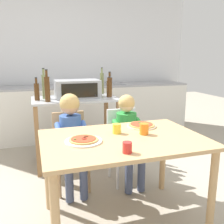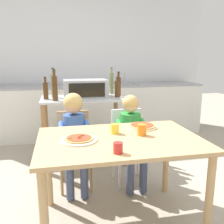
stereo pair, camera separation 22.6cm
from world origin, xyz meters
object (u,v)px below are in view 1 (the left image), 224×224
at_px(bottle_clear_vinegar, 44,86).
at_px(dining_chair_right, 124,140).
at_px(pizza_plate_white, 84,140).
at_px(drinking_cup_orange, 144,129).
at_px(drinking_cup_red, 127,147).
at_px(child_in_green_shirt, 128,130).
at_px(bottle_tall_green_wine, 110,86).
at_px(dining_chair_left, 70,145).
at_px(dining_table, 123,150).
at_px(child_in_blue_striped_shirt, 71,130).
at_px(bottle_dark_olive_oil, 102,83).
at_px(bottle_slim_sauce, 109,88).
at_px(drinking_cup_yellow, 117,129).
at_px(kitchen_island_cart, 76,120).
at_px(bottle_squat_spirits, 37,91).
at_px(bottle_brown_beer, 47,88).
at_px(pizza_plate_cream, 142,125).
at_px(toaster_oven, 77,89).

height_order(bottle_clear_vinegar, dining_chair_right, bottle_clear_vinegar).
xyz_separation_m(dining_chair_right, pizza_plate_white, (-0.60, -0.71, 0.29)).
relative_size(drinking_cup_orange, drinking_cup_red, 1.22).
height_order(dining_chair_right, child_in_green_shirt, child_in_green_shirt).
xyz_separation_m(bottle_tall_green_wine, dining_chair_left, (-0.66, -0.68, -0.53)).
xyz_separation_m(dining_table, child_in_blue_striped_shirt, (-0.33, 0.62, 0.02)).
distance_m(bottle_clear_vinegar, dining_chair_right, 1.21).
bearing_deg(bottle_dark_olive_oil, bottle_clear_vinegar, -166.47).
relative_size(dining_table, child_in_blue_striped_shirt, 1.28).
bearing_deg(bottle_slim_sauce, drinking_cup_yellow, -104.29).
relative_size(kitchen_island_cart, bottle_squat_spirits, 3.88).
bearing_deg(dining_chair_right, child_in_green_shirt, -90.00).
xyz_separation_m(bottle_slim_sauce, bottle_tall_green_wine, (0.04, 0.12, 0.02)).
height_order(bottle_squat_spirits, bottle_brown_beer, bottle_brown_beer).
height_order(kitchen_island_cart, child_in_green_shirt, child_in_green_shirt).
relative_size(child_in_green_shirt, pizza_plate_white, 3.44).
bearing_deg(bottle_squat_spirits, drinking_cup_yellow, -62.69).
relative_size(bottle_dark_olive_oil, dining_chair_right, 0.46).
distance_m(dining_table, dining_chair_left, 0.83).
bearing_deg(bottle_tall_green_wine, pizza_plate_cream, -92.54).
distance_m(child_in_green_shirt, pizza_plate_cream, 0.36).
xyz_separation_m(bottle_dark_olive_oil, pizza_plate_cream, (0.00, -1.35, -0.27)).
height_order(dining_chair_left, drinking_cup_yellow, drinking_cup_yellow).
bearing_deg(bottle_slim_sauce, pizza_plate_cream, -90.51).
xyz_separation_m(bottle_dark_olive_oil, drinking_cup_orange, (-0.08, -1.58, -0.23)).
xyz_separation_m(bottle_tall_green_wine, drinking_cup_red, (-0.42, -1.73, -0.22)).
distance_m(bottle_dark_olive_oil, bottle_tall_green_wine, 0.20).
bearing_deg(bottle_tall_green_wine, pizza_plate_white, -114.79).
xyz_separation_m(bottle_squat_spirits, dining_chair_left, (0.30, -0.58, -0.51)).
bearing_deg(child_in_green_shirt, bottle_clear_vinegar, 134.11).
xyz_separation_m(bottle_slim_sauce, drinking_cup_orange, (-0.09, -1.27, -0.19)).
xyz_separation_m(toaster_oven, child_in_blue_striped_shirt, (-0.20, -0.74, -0.32)).
distance_m(bottle_dark_olive_oil, child_in_blue_striped_shirt, 1.22).
bearing_deg(kitchen_island_cart, drinking_cup_yellow, -83.13).
bearing_deg(child_in_blue_striped_shirt, dining_chair_right, 8.61).
height_order(bottle_clear_vinegar, dining_chair_left, bottle_clear_vinegar).
distance_m(toaster_oven, child_in_green_shirt, 0.95).
bearing_deg(child_in_blue_striped_shirt, toaster_oven, 74.68).
relative_size(bottle_tall_green_wine, pizza_plate_white, 1.12).
bearing_deg(drinking_cup_red, bottle_slim_sauce, 76.90).
relative_size(bottle_slim_sauce, dining_chair_left, 0.33).
height_order(drinking_cup_yellow, drinking_cup_red, drinking_cup_yellow).
relative_size(child_in_green_shirt, drinking_cup_red, 12.80).
distance_m(bottle_squat_spirits, bottle_dark_olive_oil, 0.95).
xyz_separation_m(bottle_squat_spirits, bottle_dark_olive_oil, (0.90, 0.29, 0.04)).
bearing_deg(bottle_dark_olive_oil, bottle_tall_green_wine, -73.85).
distance_m(bottle_clear_vinegar, pizza_plate_white, 1.46).
relative_size(toaster_oven, bottle_squat_spirits, 2.01).
xyz_separation_m(kitchen_island_cart, child_in_green_shirt, (0.44, -0.77, 0.04)).
bearing_deg(dining_chair_left, bottle_dark_olive_oil, 55.46).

